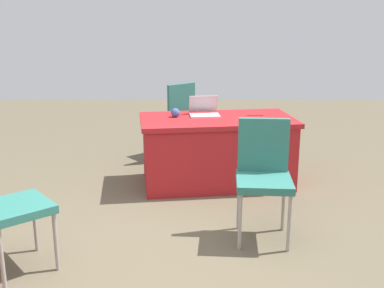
{
  "coord_description": "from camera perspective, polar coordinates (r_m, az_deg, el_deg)",
  "views": [
    {
      "loc": [
        -0.18,
        3.08,
        1.77
      ],
      "look_at": [
        -0.18,
        -0.12,
        0.9
      ],
      "focal_mm": 43.52,
      "sensor_mm": 36.0,
      "label": 1
    }
  ],
  "objects": [
    {
      "name": "ground_plane",
      "position": [
        3.56,
        -2.99,
        -14.67
      ],
      "size": [
        14.4,
        14.4,
        0.0
      ],
      "primitive_type": "plane",
      "color": "brown"
    },
    {
      "name": "table_foreground",
      "position": [
        5.09,
        3.03,
        -0.81
      ],
      "size": [
        1.74,
        1.06,
        0.74
      ],
      "rotation": [
        0.0,
        0.0,
        0.13
      ],
      "color": "#AD1E23",
      "rests_on": "ground"
    },
    {
      "name": "chair_near_front",
      "position": [
        3.49,
        -21.98,
        -6.45
      ],
      "size": [
        0.62,
        0.62,
        0.95
      ],
      "rotation": [
        0.0,
        0.0,
        2.27
      ],
      "color": "#9E9993",
      "rests_on": "ground"
    },
    {
      "name": "chair_aisle",
      "position": [
        6.01,
        -2.07,
        3.63
      ],
      "size": [
        0.62,
        0.62,
        0.98
      ],
      "rotation": [
        0.0,
        0.0,
        3.85
      ],
      "color": "#9E9993",
      "rests_on": "ground"
    },
    {
      "name": "chair_by_pillar",
      "position": [
        3.82,
        8.77,
        -3.3
      ],
      "size": [
        0.47,
        0.47,
        0.98
      ],
      "rotation": [
        0.0,
        0.0,
        -0.07
      ],
      "color": "#9E9993",
      "rests_on": "ground"
    },
    {
      "name": "laptop_silver",
      "position": [
        5.11,
        1.51,
        3.97
      ],
      "size": [
        0.34,
        0.32,
        0.21
      ],
      "rotation": [
        0.0,
        0.0,
        0.1
      ],
      "color": "silver",
      "rests_on": "table_foreground"
    },
    {
      "name": "yarn_ball",
      "position": [
        5.02,
        -2.12,
        3.86
      ],
      "size": [
        0.1,
        0.1,
        0.1
      ],
      "primitive_type": "sphere",
      "color": "#3F5999",
      "rests_on": "table_foreground"
    },
    {
      "name": "scissors_red",
      "position": [
        5.16,
        7.71,
        3.54
      ],
      "size": [
        0.18,
        0.04,
        0.01
      ],
      "primitive_type": "cube",
      "rotation": [
        0.0,
        0.0,
        3.09
      ],
      "color": "red",
      "rests_on": "table_foreground"
    }
  ]
}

